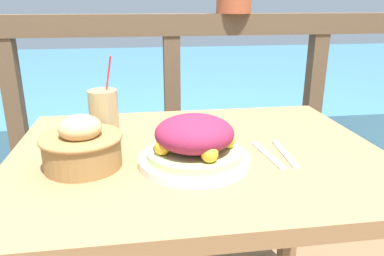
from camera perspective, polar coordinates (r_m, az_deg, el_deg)
name	(u,v)px	position (r m, az deg, el deg)	size (l,w,h in m)	color
patio_table	(198,185)	(1.06, 0.84, -8.75)	(1.00, 0.78, 0.73)	#997047
railing_fence	(172,90)	(1.70, -3.05, 5.75)	(2.80, 0.08, 1.06)	brown
sea_backdrop	(151,86)	(4.25, -6.21, 6.32)	(12.00, 4.00, 0.41)	teal
salad_plate	(194,144)	(0.92, 0.38, -2.42)	(0.28, 0.28, 0.12)	silver
drink_glass	(104,118)	(1.06, -13.22, 1.51)	(0.08, 0.08, 0.25)	tan
bread_basket	(82,146)	(0.94, -16.44, -2.62)	(0.20, 0.20, 0.13)	olive
fork	(267,155)	(1.00, 11.43, -4.01)	(0.03, 0.18, 0.00)	silver
knife	(285,153)	(1.02, 13.97, -3.78)	(0.03, 0.18, 0.00)	silver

